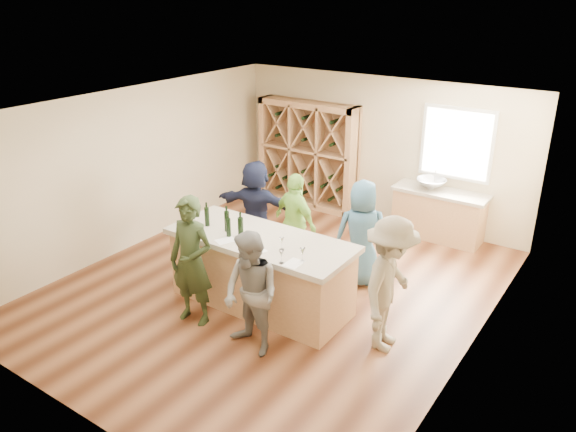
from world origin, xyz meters
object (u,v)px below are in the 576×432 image
Objects in this scene: wine_bottle_e at (241,228)px; person_far_mid at (296,222)px; wine_bottle_c at (227,221)px; person_near_left at (192,261)px; sink at (431,184)px; wine_bottle_a at (207,217)px; wine_bottle_d at (229,228)px; wine_rack at (308,155)px; person_server at (390,285)px; person_near_right at (251,294)px; person_far_right at (362,234)px; tasting_counter_base at (261,274)px; person_far_left at (256,207)px.

wine_bottle_e is 1.50m from person_far_mid.
wine_bottle_c is 0.16× the size of person_near_left.
wine_bottle_a is (-1.97, -3.84, 0.21)m from sink.
wine_bottle_e is (0.19, 0.03, 0.02)m from wine_bottle_d.
person_server is (3.58, -3.71, -0.20)m from wine_rack.
wine_bottle_d is (0.50, -0.11, -0.01)m from wine_bottle_a.
person_near_left is (1.10, -4.65, -0.18)m from wine_rack.
person_near_right is (0.77, -0.77, -0.42)m from wine_bottle_e.
person_far_right is (1.08, 1.58, -0.39)m from wine_bottle_e.
wine_bottle_d is 0.15× the size of person_near_left.
person_near_left is (0.01, -0.76, -0.32)m from wine_bottle_c.
wine_bottle_d is at bearing -149.17° from tasting_counter_base.
sink is 4.71m from person_near_right.
person_far_right is (0.32, 2.34, 0.03)m from person_near_right.
person_near_left reaches higher than wine_bottle_a.
person_far_mid reaches higher than wine_bottle_e.
person_far_mid is at bearing 156.75° from person_far_left.
person_far_right is 1.02× the size of person_far_left.
tasting_counter_base is 0.79m from wine_bottle_e.
wine_bottle_d is 0.15× the size of person_server.
wine_rack is at bearing 100.64° from wine_bottle_a.
wine_bottle_d is 0.20m from wine_bottle_e.
person_far_mid is at bearing 100.53° from tasting_counter_base.
person_near_left is 1.09× the size of person_far_right.
person_near_right is (0.58, -0.96, 0.32)m from tasting_counter_base.
person_far_left is (-0.62, 1.49, -0.40)m from wine_bottle_c.
wine_bottle_c is at bearing -74.21° from wine_rack.
person_far_mid is (0.15, 1.47, -0.40)m from wine_bottle_d.
person_near_left is at bearing -63.55° from wine_bottle_a.
sink is at bearing -1.49° from wine_rack.
wine_bottle_c is at bearing 12.15° from person_far_right.
wine_rack is at bearing 127.10° from person_near_right.
person_far_right is at bearing 55.47° from wine_bottle_e.
wine_bottle_c is at bearing 136.51° from wine_bottle_d.
sink is 0.32× the size of person_far_right.
person_near_right reaches higher than wine_bottle_d.
wine_bottle_c is 2.08m from person_far_right.
person_near_left is 2.13m from person_far_mid.
wine_bottle_e is 0.19× the size of person_near_right.
person_far_right is at bearing 51.24° from person_near_left.
person_near_left is 1.10m from person_near_right.
wine_bottle_c is at bearing 83.83° from person_near_left.
tasting_counter_base is 1.09m from person_near_left.
wine_bottle_a is 0.16× the size of person_near_left.
wine_bottle_d is at bearing 17.53° from person_far_right.
person_near_right is at bearing -45.01° from wine_bottle_e.
sink is 0.30× the size of person_near_left.
person_far_right is at bearing -155.35° from person_far_mid.
person_near_left reaches higher than wine_bottle_e.
wine_bottle_e is at bearing -6.59° from wine_bottle_a.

